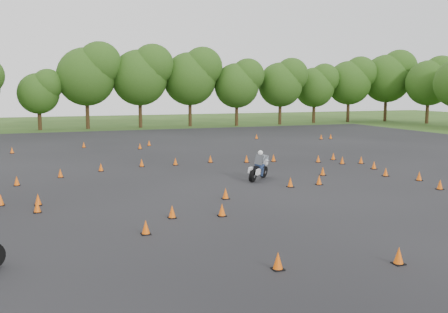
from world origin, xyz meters
TOP-DOWN VIEW (x-y plane):
  - ground at (0.00, 0.00)m, footprint 140.00×140.00m
  - asphalt_pad at (0.00, 6.00)m, footprint 62.00×62.00m
  - treeline at (3.00, 35.12)m, footprint 87.14×32.44m
  - traffic_cones at (-0.57, 5.75)m, footprint 36.45×32.53m
  - rider_grey at (1.59, 3.25)m, footprint 1.92×1.83m

SIDE VIEW (x-z plane):
  - ground at x=0.00m, z-range 0.00..0.00m
  - asphalt_pad at x=0.00m, z-range 0.01..0.01m
  - traffic_cones at x=-0.57m, z-range 0.01..0.46m
  - rider_grey at x=1.59m, z-range 0.00..1.57m
  - treeline at x=3.00m, z-range -0.68..10.03m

